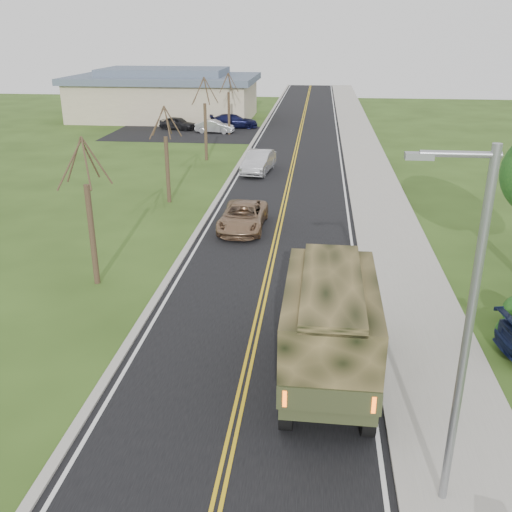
# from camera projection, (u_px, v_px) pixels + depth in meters

# --- Properties ---
(ground) EXTENTS (160.00, 160.00, 0.00)m
(ground) POSITION_uv_depth(u_px,v_px,m) (226.00, 466.00, 13.77)
(ground) COLOR #2D4316
(ground) RESTS_ON ground
(road) EXTENTS (8.00, 120.00, 0.01)m
(road) POSITION_uv_depth(u_px,v_px,m) (297.00, 147.00, 50.69)
(road) COLOR black
(road) RESTS_ON ground
(curb_right) EXTENTS (0.30, 120.00, 0.12)m
(curb_right) POSITION_uv_depth(u_px,v_px,m) (344.00, 148.00, 50.25)
(curb_right) COLOR #9E998E
(curb_right) RESTS_ON ground
(sidewalk_right) EXTENTS (3.20, 120.00, 0.10)m
(sidewalk_right) POSITION_uv_depth(u_px,v_px,m) (364.00, 148.00, 50.07)
(sidewalk_right) COLOR #9E998E
(sidewalk_right) RESTS_ON ground
(curb_left) EXTENTS (0.30, 120.00, 0.10)m
(curb_left) POSITION_uv_depth(u_px,v_px,m) (250.00, 146.00, 51.09)
(curb_left) COLOR #9E998E
(curb_left) RESTS_ON ground
(street_light) EXTENTS (1.65, 0.22, 8.00)m
(street_light) POSITION_uv_depth(u_px,v_px,m) (464.00, 325.00, 11.17)
(street_light) COLOR gray
(street_light) RESTS_ON ground
(bare_tree_a) EXTENTS (1.93, 2.26, 6.08)m
(bare_tree_a) POSITION_uv_depth(u_px,v_px,m) (91.00, 223.00, 22.74)
(bare_tree_a) COLOR #38281C
(bare_tree_a) RESTS_ON ground
(bare_tree_b) EXTENTS (1.83, 2.14, 5.73)m
(bare_tree_b) POSITION_uv_depth(u_px,v_px,m) (167.00, 162.00, 33.87)
(bare_tree_b) COLOR #38281C
(bare_tree_b) RESTS_ON ground
(bare_tree_c) EXTENTS (2.04, 2.39, 6.42)m
(bare_tree_c) POSITION_uv_depth(u_px,v_px,m) (205.00, 125.00, 44.83)
(bare_tree_c) COLOR #38281C
(bare_tree_c) RESTS_ON ground
(bare_tree_d) EXTENTS (1.88, 2.20, 5.91)m
(bare_tree_d) POSITION_uv_depth(u_px,v_px,m) (229.00, 108.00, 55.99)
(bare_tree_d) COLOR #38281C
(bare_tree_d) RESTS_ON ground
(commercial_building) EXTENTS (25.50, 21.50, 5.65)m
(commercial_building) POSITION_uv_depth(u_px,v_px,m) (165.00, 95.00, 66.06)
(commercial_building) COLOR tan
(commercial_building) RESTS_ON ground
(military_truck) EXTENTS (2.57, 7.15, 3.55)m
(military_truck) POSITION_uv_depth(u_px,v_px,m) (330.00, 318.00, 16.52)
(military_truck) COLOR black
(military_truck) RESTS_ON ground
(suv_champagne) EXTENTS (2.32, 4.91, 1.35)m
(suv_champagne) POSITION_uv_depth(u_px,v_px,m) (243.00, 217.00, 29.86)
(suv_champagne) COLOR #8C6B4F
(suv_champagne) RESTS_ON ground
(sedan_silver) EXTENTS (2.27, 4.98, 1.58)m
(sedan_silver) POSITION_uv_depth(u_px,v_px,m) (259.00, 162.00, 41.56)
(sedan_silver) COLOR #B8B7BD
(sedan_silver) RESTS_ON ground
(lot_car_dark) EXTENTS (4.15, 2.57, 1.32)m
(lot_car_dark) POSITION_uv_depth(u_px,v_px,m) (178.00, 123.00, 59.36)
(lot_car_dark) COLOR black
(lot_car_dark) RESTS_ON ground
(lot_car_silver) EXTENTS (3.99, 1.69, 1.28)m
(lot_car_silver) POSITION_uv_depth(u_px,v_px,m) (215.00, 127.00, 57.48)
(lot_car_silver) COLOR #B9B8BD
(lot_car_silver) RESTS_ON ground
(lot_car_navy) EXTENTS (5.29, 2.74, 1.47)m
(lot_car_navy) POSITION_uv_depth(u_px,v_px,m) (234.00, 121.00, 60.37)
(lot_car_navy) COLOR black
(lot_car_navy) RESTS_ON ground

